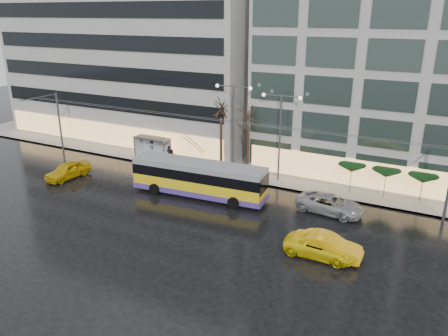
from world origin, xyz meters
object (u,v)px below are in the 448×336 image
Objects in this scene: bus_shelter at (151,143)px; street_lamp_near at (233,117)px; trolleybus at (199,180)px; taxi_a at (68,170)px.

bus_shelter is 0.47× the size of street_lamp_near.
trolleybus is 2.64× the size of taxi_a.
taxi_a is (-14.26, -8.93, -5.17)m from street_lamp_near.
street_lamp_near is at bearing 37.29° from taxi_a.
trolleybus is at bearing 13.94° from taxi_a.
trolleybus is 3.02× the size of bus_shelter.
bus_shelter is at bearing 71.50° from taxi_a.
trolleybus is 12.23m from bus_shelter.
street_lamp_near is at bearing 88.91° from trolleybus.
taxi_a is at bearing -147.94° from street_lamp_near.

